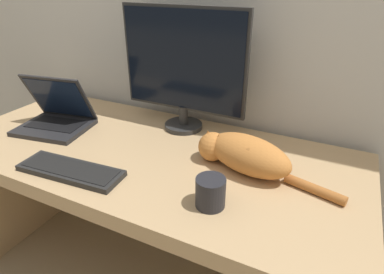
{
  "coord_description": "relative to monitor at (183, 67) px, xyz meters",
  "views": [
    {
      "loc": [
        0.65,
        -0.55,
        1.33
      ],
      "look_at": [
        0.22,
        0.33,
        0.83
      ],
      "focal_mm": 30.0,
      "sensor_mm": 36.0,
      "label": 1
    }
  ],
  "objects": [
    {
      "name": "external_keyboard",
      "position": [
        -0.18,
        -0.51,
        -0.27
      ],
      "size": [
        0.39,
        0.15,
        0.02
      ],
      "rotation": [
        0.0,
        0.0,
        0.08
      ],
      "color": "black",
      "rests_on": "desk"
    },
    {
      "name": "cat",
      "position": [
        0.35,
        -0.22,
        -0.21
      ],
      "size": [
        0.53,
        0.23,
        0.13
      ],
      "rotation": [
        0.0,
        0.0,
        -0.26
      ],
      "color": "#C67A38",
      "rests_on": "desk"
    },
    {
      "name": "desk",
      "position": [
        -0.04,
        -0.25,
        -0.41
      ],
      "size": [
        1.66,
        0.74,
        0.7
      ],
      "color": "tan",
      "rests_on": "ground_plane"
    },
    {
      "name": "monitor",
      "position": [
        0.0,
        0.0,
        0.0
      ],
      "size": [
        0.56,
        0.17,
        0.52
      ],
      "color": "#282828",
      "rests_on": "desk"
    },
    {
      "name": "coffee_mug",
      "position": [
        0.32,
        -0.45,
        -0.23
      ],
      "size": [
        0.09,
        0.09,
        0.09
      ],
      "color": "#232328",
      "rests_on": "desk"
    },
    {
      "name": "laptop",
      "position": [
        -0.51,
        -0.25,
        -0.23
      ],
      "size": [
        0.33,
        0.29,
        0.24
      ],
      "rotation": [
        0.0,
        0.0,
        0.17
      ],
      "color": "#232326",
      "rests_on": "desk"
    }
  ]
}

